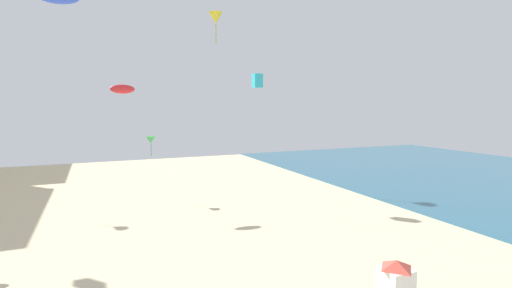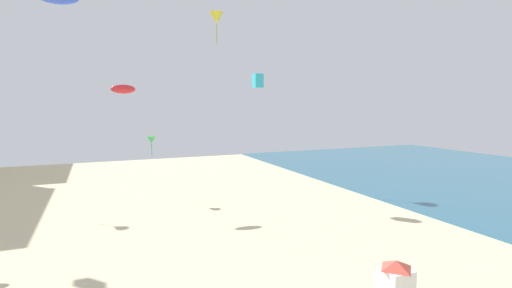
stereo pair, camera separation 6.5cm
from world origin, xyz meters
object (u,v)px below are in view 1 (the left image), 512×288
object	(u,v)px
kite_green_delta	(151,140)
kite_cyan_box	(257,81)
kite_yellow_delta	(216,18)
kite_red_parafoil	(122,89)
lifeguard_stand	(396,277)

from	to	relation	value
kite_green_delta	kite_cyan_box	world-z (taller)	kite_cyan_box
kite_yellow_delta	kite_red_parafoil	size ratio (longest dim) A/B	1.73
kite_yellow_delta	kite_red_parafoil	bearing A→B (deg)	-145.92
kite_yellow_delta	lifeguard_stand	bearing A→B (deg)	-93.14
lifeguard_stand	kite_cyan_box	size ratio (longest dim) A/B	2.10
kite_yellow_delta	kite_green_delta	bearing A→B (deg)	-147.53
lifeguard_stand	kite_yellow_delta	world-z (taller)	kite_yellow_delta
kite_yellow_delta	kite_red_parafoil	distance (m)	14.74
lifeguard_stand	kite_red_parafoil	distance (m)	24.98
kite_green_delta	kite_red_parafoil	xyz separation A→B (m)	(-2.41, -1.94, 4.46)
kite_green_delta	kite_red_parafoil	distance (m)	5.43
lifeguard_stand	kite_cyan_box	bearing A→B (deg)	72.16
lifeguard_stand	kite_yellow_delta	bearing A→B (deg)	76.19
lifeguard_stand	kite_yellow_delta	size ratio (longest dim) A/B	0.76
kite_green_delta	kite_yellow_delta	distance (m)	15.56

